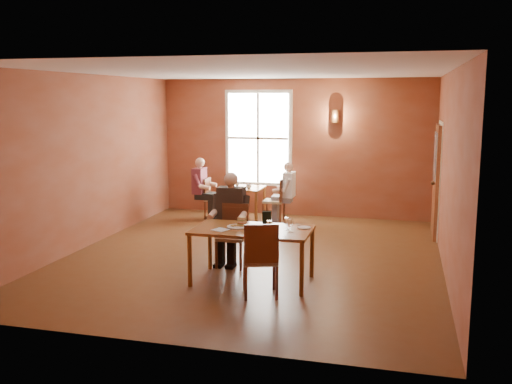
% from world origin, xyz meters
% --- Properties ---
extents(ground, '(6.00, 7.00, 0.01)m').
position_xyz_m(ground, '(0.00, 0.00, 0.00)').
color(ground, brown).
rests_on(ground, ground).
extents(wall_back, '(6.00, 0.04, 3.00)m').
position_xyz_m(wall_back, '(0.00, 3.50, 1.50)').
color(wall_back, brown).
rests_on(wall_back, ground).
extents(wall_front, '(6.00, 0.04, 3.00)m').
position_xyz_m(wall_front, '(0.00, -3.50, 1.50)').
color(wall_front, brown).
rests_on(wall_front, ground).
extents(wall_left, '(0.04, 7.00, 3.00)m').
position_xyz_m(wall_left, '(-3.00, 0.00, 1.50)').
color(wall_left, brown).
rests_on(wall_left, ground).
extents(wall_right, '(0.04, 7.00, 3.00)m').
position_xyz_m(wall_right, '(3.00, 0.00, 1.50)').
color(wall_right, brown).
rests_on(wall_right, ground).
extents(ceiling, '(6.00, 7.00, 0.04)m').
position_xyz_m(ceiling, '(0.00, 0.00, 3.00)').
color(ceiling, white).
rests_on(ceiling, wall_back).
extents(window, '(1.36, 0.10, 1.96)m').
position_xyz_m(window, '(-0.80, 3.45, 1.70)').
color(window, white).
rests_on(window, wall_back).
extents(door, '(0.12, 1.04, 2.10)m').
position_xyz_m(door, '(2.94, 2.30, 1.05)').
color(door, maroon).
rests_on(door, ground).
extents(wall_sconce, '(0.16, 0.16, 0.28)m').
position_xyz_m(wall_sconce, '(0.90, 3.40, 2.20)').
color(wall_sconce, brown).
rests_on(wall_sconce, wall_back).
extents(main_table, '(1.65, 0.93, 0.77)m').
position_xyz_m(main_table, '(0.33, -1.25, 0.39)').
color(main_table, brown).
rests_on(main_table, ground).
extents(chair_diner_main, '(0.43, 0.43, 0.96)m').
position_xyz_m(chair_diner_main, '(-0.17, -0.60, 0.48)').
color(chair_diner_main, '#3C1F12').
rests_on(chair_diner_main, ground).
extents(diner_main, '(0.56, 0.56, 1.39)m').
position_xyz_m(diner_main, '(-0.17, -0.63, 0.69)').
color(diner_main, black).
rests_on(diner_main, ground).
extents(chair_empty, '(0.56, 0.56, 1.01)m').
position_xyz_m(chair_empty, '(0.57, -1.76, 0.50)').
color(chair_empty, brown).
rests_on(chair_empty, ground).
extents(plate_food, '(0.34, 0.34, 0.04)m').
position_xyz_m(plate_food, '(0.10, -1.23, 0.79)').
color(plate_food, white).
rests_on(plate_food, main_table).
extents(sandwich, '(0.12, 0.11, 0.12)m').
position_xyz_m(sandwich, '(0.15, -1.15, 0.83)').
color(sandwich, tan).
rests_on(sandwich, main_table).
extents(goblet_a, '(0.09, 0.09, 0.19)m').
position_xyz_m(goblet_a, '(0.81, -1.19, 0.87)').
color(goblet_a, white).
rests_on(goblet_a, main_table).
extents(goblet_b, '(0.10, 0.10, 0.21)m').
position_xyz_m(goblet_b, '(0.89, -1.33, 0.88)').
color(goblet_b, white).
rests_on(goblet_b, main_table).
extents(goblet_c, '(0.09, 0.09, 0.19)m').
position_xyz_m(goblet_c, '(0.62, -1.44, 0.87)').
color(goblet_c, white).
rests_on(goblet_c, main_table).
extents(menu_stand, '(0.13, 0.08, 0.21)m').
position_xyz_m(menu_stand, '(0.46, -0.96, 0.88)').
color(menu_stand, black).
rests_on(menu_stand, main_table).
extents(knife, '(0.21, 0.06, 0.00)m').
position_xyz_m(knife, '(0.27, -1.50, 0.78)').
color(knife, white).
rests_on(knife, main_table).
extents(napkin, '(0.26, 0.26, 0.01)m').
position_xyz_m(napkin, '(-0.09, -1.43, 0.78)').
color(napkin, silver).
rests_on(napkin, main_table).
extents(side_plate, '(0.23, 0.23, 0.01)m').
position_xyz_m(side_plate, '(1.02, -1.02, 0.78)').
color(side_plate, silver).
rests_on(side_plate, main_table).
extents(second_table, '(0.80, 0.80, 0.71)m').
position_xyz_m(second_table, '(-0.92, 2.71, 0.35)').
color(second_table, brown).
rests_on(second_table, ground).
extents(chair_diner_white, '(0.41, 0.41, 0.92)m').
position_xyz_m(chair_diner_white, '(-0.27, 2.71, 0.46)').
color(chair_diner_white, '#412014').
rests_on(chair_diner_white, ground).
extents(diner_white, '(0.49, 0.49, 1.22)m').
position_xyz_m(diner_white, '(-0.24, 2.71, 0.61)').
color(diner_white, white).
rests_on(diner_white, ground).
extents(chair_diner_maroon, '(0.39, 0.39, 0.87)m').
position_xyz_m(chair_diner_maroon, '(-1.57, 2.71, 0.44)').
color(chair_diner_maroon, '#422314').
rests_on(chair_diner_maroon, ground).
extents(diner_maroon, '(0.51, 0.51, 1.28)m').
position_xyz_m(diner_maroon, '(-1.60, 2.71, 0.64)').
color(diner_maroon, maroon).
rests_on(diner_maroon, ground).
extents(cup_a, '(0.15, 0.15, 0.09)m').
position_xyz_m(cup_a, '(-0.78, 2.58, 0.75)').
color(cup_a, white).
rests_on(cup_a, second_table).
extents(cup_b, '(0.12, 0.12, 0.09)m').
position_xyz_m(cup_b, '(-1.11, 2.85, 0.75)').
color(cup_b, white).
rests_on(cup_b, second_table).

